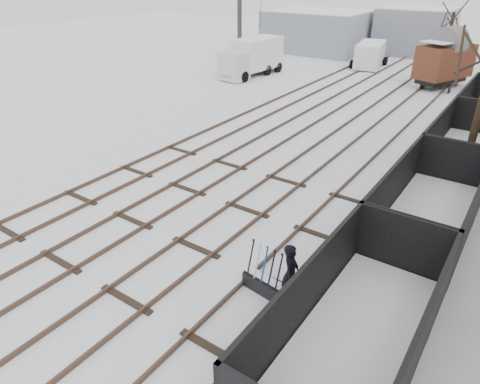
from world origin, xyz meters
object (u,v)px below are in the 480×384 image
(worker, at_px, (291,274))
(freight_wagon_a, at_px, (354,343))
(lorry, at_px, (252,57))
(box_van_wagon, at_px, (445,60))
(ground_frame, at_px, (264,283))
(crane, at_px, (241,34))
(panel_van, at_px, (370,54))

(worker, distance_m, freight_wagon_a, 2.70)
(worker, xyz_separation_m, lorry, (-15.87, 22.31, 0.62))
(worker, xyz_separation_m, box_van_wagon, (-1.98, 27.25, 1.08))
(ground_frame, xyz_separation_m, lorry, (-15.12, 22.41, 1.24))
(ground_frame, xyz_separation_m, worker, (0.75, 0.10, 0.62))
(box_van_wagon, relative_size, crane, 0.56)
(worker, relative_size, panel_van, 0.35)
(worker, height_order, freight_wagon_a, freight_wagon_a)
(freight_wagon_a, height_order, lorry, lorry)
(worker, height_order, crane, crane)
(freight_wagon_a, distance_m, box_van_wagon, 28.98)
(panel_van, bearing_deg, freight_wagon_a, -82.30)
(ground_frame, bearing_deg, lorry, 131.52)
(box_van_wagon, distance_m, lorry, 14.75)
(box_van_wagon, xyz_separation_m, panel_van, (-7.02, 4.08, -0.87))
(panel_van, xyz_separation_m, crane, (-11.69, -3.67, 1.27))
(worker, bearing_deg, freight_wagon_a, -138.30)
(panel_van, bearing_deg, crane, -173.94)
(ground_frame, height_order, worker, worker)
(worker, relative_size, crane, 0.20)
(ground_frame, bearing_deg, box_van_wagon, 100.08)
(freight_wagon_a, bearing_deg, crane, 128.36)
(lorry, relative_size, crane, 0.74)
(crane, bearing_deg, worker, -54.41)
(ground_frame, relative_size, freight_wagon_a, 0.23)
(worker, relative_size, box_van_wagon, 0.36)
(freight_wagon_a, height_order, panel_van, freight_wagon_a)
(crane, bearing_deg, lorry, -49.20)
(ground_frame, relative_size, crane, 0.16)
(worker, height_order, box_van_wagon, box_van_wagon)
(freight_wagon_a, relative_size, crane, 0.71)
(box_van_wagon, xyz_separation_m, crane, (-18.71, 0.41, 0.40))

